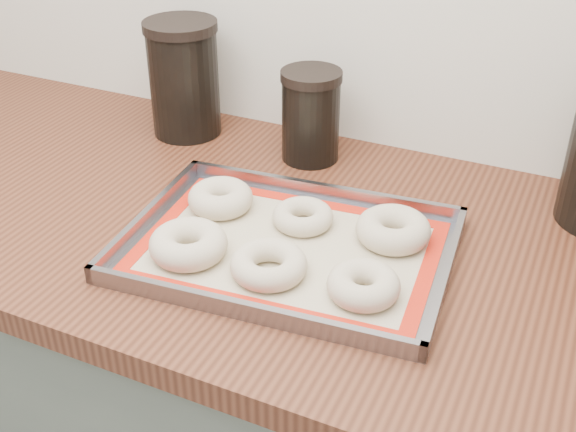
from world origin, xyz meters
The scene contains 11 objects.
countertop centered at (0.00, 1.68, 0.88)m, with size 3.06×0.68×0.04m, color #5C2F1B.
baking_tray centered at (-0.06, 1.61, 0.91)m, with size 0.49×0.37×0.03m.
baking_mat centered at (-0.06, 1.61, 0.90)m, with size 0.44×0.33×0.00m.
bagel_front_left centered at (-0.18, 1.54, 0.92)m, with size 0.11×0.11×0.04m, color beige.
bagel_front_mid centered at (-0.06, 1.54, 0.92)m, with size 0.11×0.11×0.03m, color beige.
bagel_front_right centered at (0.08, 1.55, 0.92)m, with size 0.10×0.10×0.04m, color beige.
bagel_back_left centered at (-0.20, 1.67, 0.92)m, with size 0.10×0.10×0.04m, color beige.
bagel_back_mid centered at (-0.07, 1.68, 0.92)m, with size 0.09×0.09×0.03m, color beige.
bagel_back_right centered at (0.07, 1.69, 0.92)m, with size 0.11×0.11×0.04m, color beige.
canister_left centered at (-0.40, 1.90, 1.01)m, with size 0.13×0.13×0.21m.
canister_mid centered at (-0.15, 1.89, 0.98)m, with size 0.11×0.11×0.16m.
Camera 1 is at (0.30, 0.83, 1.49)m, focal length 45.00 mm.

